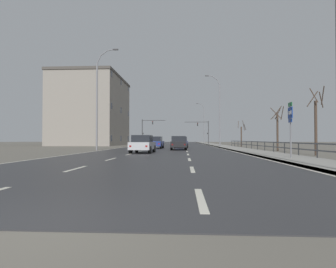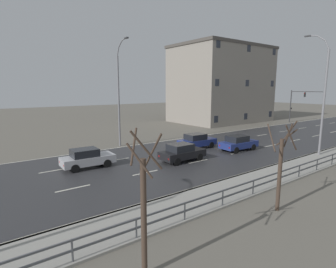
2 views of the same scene
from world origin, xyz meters
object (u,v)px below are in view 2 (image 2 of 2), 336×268
at_px(street_lamp_left_bank, 119,96).
at_px(traffic_signal_left, 296,101).
at_px(street_lamp_midground, 323,97).
at_px(car_far_left, 182,152).
at_px(car_near_right, 87,158).
at_px(car_far_right, 238,143).
at_px(brick_building, 221,84).
at_px(car_mid_centre, 197,141).

relative_size(street_lamp_left_bank, traffic_signal_left, 1.88).
height_order(street_lamp_midground, car_far_left, street_lamp_midground).
height_order(street_lamp_left_bank, car_near_right, street_lamp_left_bank).
xyz_separation_m(street_lamp_midground, car_near_right, (-9.07, -19.03, -4.71)).
distance_m(car_far_left, car_near_right, 7.90).
bearing_deg(car_near_right, traffic_signal_left, 99.06).
bearing_deg(car_far_right, brick_building, 139.51).
relative_size(street_lamp_midground, car_far_right, 2.69).
xyz_separation_m(car_mid_centre, brick_building, (-15.32, 20.26, 6.26)).
relative_size(street_lamp_left_bank, car_far_right, 2.69).
xyz_separation_m(car_far_left, car_near_right, (-3.02, -7.30, 0.00)).
bearing_deg(street_lamp_left_bank, car_mid_centre, 46.06).
bearing_deg(brick_building, street_lamp_left_bank, -70.07).
xyz_separation_m(traffic_signal_left, car_far_right, (8.49, -26.80, -3.19)).
xyz_separation_m(car_far_left, car_mid_centre, (-3.08, 4.58, 0.00)).
bearing_deg(street_lamp_left_bank, brick_building, 109.93).
height_order(street_lamp_left_bank, car_far_left, street_lamp_left_bank).
xyz_separation_m(car_far_right, car_near_right, (-3.26, -14.56, 0.00)).
distance_m(traffic_signal_left, brick_building, 14.06).
relative_size(car_far_left, car_mid_centre, 0.99).
distance_m(street_lamp_midground, traffic_signal_left, 26.56).
bearing_deg(street_lamp_midground, car_far_right, -142.46).
distance_m(traffic_signal_left, car_mid_centre, 30.10).
bearing_deg(traffic_signal_left, car_near_right, -82.80).
distance_m(car_far_right, car_near_right, 14.92).
distance_m(car_mid_centre, brick_building, 26.16).
distance_m(street_lamp_left_bank, car_mid_centre, 9.59).
xyz_separation_m(street_lamp_left_bank, car_far_left, (8.88, 1.43, -4.72)).
bearing_deg(car_far_left, traffic_signal_left, 102.60).
xyz_separation_m(street_lamp_midground, car_mid_centre, (-9.13, -7.14, -4.71)).
bearing_deg(car_far_right, traffic_signal_left, 110.40).
relative_size(street_lamp_midground, car_near_right, 2.70).
bearing_deg(street_lamp_left_bank, traffic_signal_left, 88.99).
relative_size(street_lamp_left_bank, car_far_left, 2.73).
bearing_deg(car_far_right, car_near_right, -99.78).
xyz_separation_m(street_lamp_left_bank, brick_building, (-9.53, 26.27, 1.54)).
height_order(car_far_left, car_mid_centre, same).
height_order(car_near_right, car_mid_centre, same).
xyz_separation_m(street_lamp_left_bank, traffic_signal_left, (0.63, 35.50, -1.53)).
bearing_deg(car_mid_centre, street_lamp_midground, 40.12).
xyz_separation_m(car_far_right, car_mid_centre, (-3.32, -2.68, 0.00)).
xyz_separation_m(traffic_signal_left, brick_building, (-10.15, -9.22, 3.07)).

